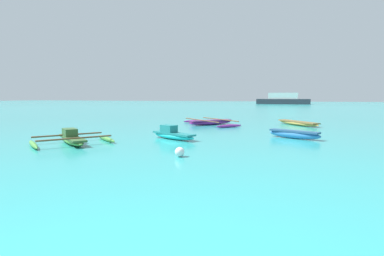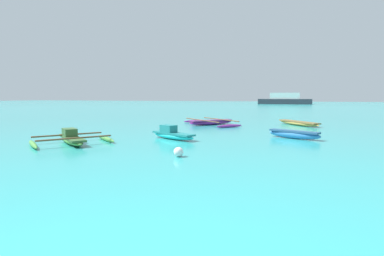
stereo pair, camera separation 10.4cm
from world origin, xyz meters
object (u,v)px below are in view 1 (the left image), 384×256
object	(u,v)px
distant_ferry	(283,99)
moored_boat_2	(72,139)
moored_boat_3	(298,123)
moored_boat_1	(173,134)
moored_boat_0	(211,122)
mooring_buoy_0	(180,152)
moored_boat_4	(294,134)

from	to	relation	value
distant_ferry	moored_boat_2	bearing A→B (deg)	-96.55
moored_boat_2	moored_boat_3	size ratio (longest dim) A/B	1.09
moored_boat_1	moored_boat_2	distance (m)	4.45
moored_boat_0	mooring_buoy_0	world-z (taller)	moored_boat_0
moored_boat_3	distant_ferry	bearing A→B (deg)	143.82
moored_boat_0	moored_boat_4	distance (m)	7.83
moored_boat_1	mooring_buoy_0	distance (m)	4.21
moored_boat_1	moored_boat_3	bearing A→B (deg)	83.75
moored_boat_4	mooring_buoy_0	xyz separation A→B (m)	(-3.77, -5.74, -0.05)
moored_boat_0	moored_boat_1	xyz separation A→B (m)	(-0.02, -7.49, 0.05)
moored_boat_0	distant_ferry	world-z (taller)	distant_ferry
moored_boat_0	moored_boat_2	distance (m)	10.70
moored_boat_0	moored_boat_3	size ratio (longest dim) A/B	1.36
moored_boat_1	moored_boat_0	bearing A→B (deg)	117.35
mooring_buoy_0	moored_boat_3	bearing A→B (deg)	71.67
moored_boat_1	moored_boat_4	size ratio (longest dim) A/B	1.04
moored_boat_0	distant_ferry	distance (m)	60.53
moored_boat_2	distant_ferry	bearing A→B (deg)	121.86
moored_boat_3	moored_boat_4	world-z (taller)	moored_boat_4
moored_boat_0	mooring_buoy_0	size ratio (longest dim) A/B	14.57
moored_boat_2	mooring_buoy_0	xyz separation A→B (m)	(5.35, -1.26, -0.04)
moored_boat_2	mooring_buoy_0	bearing A→B (deg)	25.11
moored_boat_2	moored_boat_1	bearing A→B (deg)	73.75
moored_boat_2	moored_boat_3	world-z (taller)	moored_boat_2
moored_boat_2	mooring_buoy_0	distance (m)	5.50
moored_boat_1	moored_boat_3	size ratio (longest dim) A/B	0.76
moored_boat_3	moored_boat_4	size ratio (longest dim) A/B	1.38
moored_boat_1	moored_boat_4	bearing A→B (deg)	46.56
moored_boat_0	moored_boat_1	size ratio (longest dim) A/B	1.80
mooring_buoy_0	distant_ferry	bearing A→B (deg)	87.82
moored_boat_1	mooring_buoy_0	bearing A→B (deg)	-38.32
moored_boat_3	moored_boat_4	bearing A→B (deg)	-41.30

